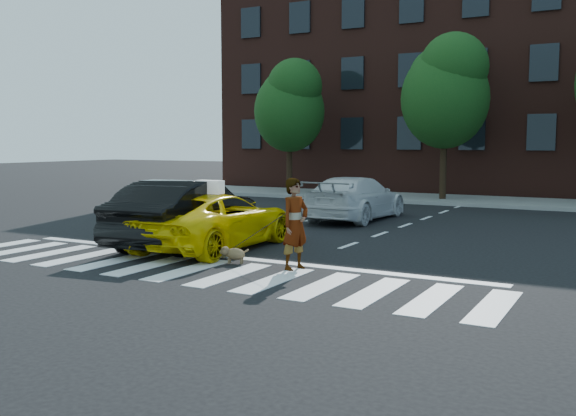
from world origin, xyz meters
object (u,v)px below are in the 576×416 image
(black_sedan, at_px, (186,213))
(white_suv, at_px, (356,198))
(tree_mid, at_px, (446,88))
(taxi, at_px, (215,221))
(dog, at_px, (233,254))
(woman, at_px, (295,224))
(tree_left, at_px, (290,103))

(black_sedan, relative_size, white_suv, 1.01)
(tree_mid, xyz_separation_m, white_suv, (-0.87, -7.56, -4.13))
(tree_mid, relative_size, taxi, 1.46)
(white_suv, xyz_separation_m, dog, (0.73, -8.39, -0.51))
(taxi, relative_size, woman, 2.61)
(tree_left, height_order, white_suv, tree_left)
(tree_left, height_order, black_sedan, tree_left)
(black_sedan, bearing_deg, tree_left, -78.97)
(tree_mid, xyz_separation_m, taxi, (-1.63, -14.50, -4.18))
(taxi, bearing_deg, tree_mid, -98.50)
(tree_left, xyz_separation_m, white_suv, (6.63, -7.56, -3.72))
(woman, bearing_deg, black_sedan, 85.94)
(black_sedan, bearing_deg, tree_mid, -107.80)
(tree_mid, bearing_deg, woman, -85.24)
(tree_mid, distance_m, dog, 16.61)
(dog, bearing_deg, woman, -19.31)
(taxi, distance_m, dog, 2.13)
(taxi, distance_m, black_sedan, 0.91)
(tree_left, relative_size, tree_mid, 0.92)
(white_suv, distance_m, woman, 8.63)
(tree_left, distance_m, taxi, 16.08)
(woman, relative_size, dog, 3.02)
(taxi, xyz_separation_m, black_sedan, (-0.90, 0.00, 0.15))
(white_suv, bearing_deg, tree_left, -48.39)
(tree_mid, bearing_deg, taxi, -96.43)
(tree_left, xyz_separation_m, tree_mid, (7.50, -0.00, 0.41))
(taxi, height_order, white_suv, white_suv)
(tree_left, xyz_separation_m, woman, (8.82, -15.90, -3.51))
(taxi, distance_m, woman, 3.28)
(taxi, relative_size, black_sedan, 0.97)
(taxi, bearing_deg, white_suv, -98.34)
(tree_left, distance_m, tree_mid, 7.51)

